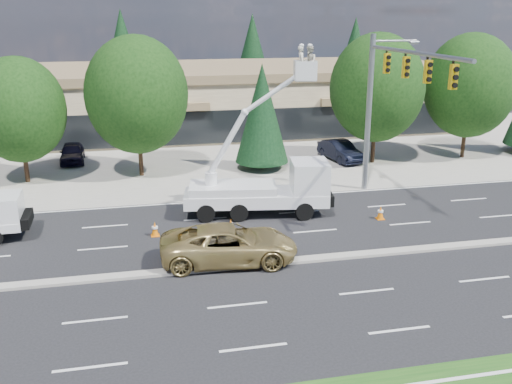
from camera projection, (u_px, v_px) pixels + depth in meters
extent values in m
plane|color=black|center=(224.00, 268.00, 23.65)|extent=(140.00, 140.00, 0.00)
cube|color=gray|center=(181.00, 155.00, 42.29)|extent=(140.00, 22.00, 0.01)
cube|color=gray|center=(224.00, 267.00, 23.64)|extent=(120.00, 0.55, 0.12)
cube|color=tan|center=(170.00, 101.00, 50.84)|extent=(50.00, 15.00, 5.00)
cube|color=#7B6547|center=(169.00, 71.00, 50.04)|extent=(50.40, 15.40, 0.70)
cube|color=black|center=(178.00, 129.00, 44.11)|extent=(48.00, 0.12, 2.60)
cylinder|color=#332114|center=(26.00, 162.00, 35.25)|extent=(0.28, 0.28, 2.50)
ellipsoid|color=black|center=(19.00, 110.00, 34.26)|extent=(5.56, 5.56, 6.40)
cylinder|color=#332114|center=(140.00, 154.00, 36.59)|extent=(0.28, 0.28, 2.88)
ellipsoid|color=black|center=(137.00, 95.00, 35.45)|extent=(6.41, 6.41, 7.37)
cylinder|color=#332114|center=(262.00, 163.00, 38.51)|extent=(0.26, 0.26, 0.80)
cone|color=black|center=(262.00, 113.00, 37.49)|extent=(3.56, 3.56, 6.50)
cylinder|color=#332114|center=(373.00, 142.00, 39.79)|extent=(0.28, 0.28, 2.89)
ellipsoid|color=black|center=(377.00, 88.00, 38.65)|extent=(6.42, 6.42, 7.39)
cylinder|color=#332114|center=(464.00, 138.00, 41.20)|extent=(0.28, 0.28, 2.87)
ellipsoid|color=black|center=(470.00, 86.00, 40.06)|extent=(6.37, 6.37, 7.33)
cylinder|color=#332114|center=(127.00, 105.00, 61.86)|extent=(0.26, 0.26, 0.80)
cone|color=black|center=(123.00, 56.00, 60.28)|extent=(5.31, 5.31, 9.70)
cylinder|color=#332114|center=(253.00, 101.00, 64.66)|extent=(0.26, 0.26, 0.80)
cone|color=black|center=(252.00, 57.00, 63.16)|extent=(5.06, 5.06, 9.25)
cylinder|color=#332114|center=(352.00, 98.00, 67.07)|extent=(0.26, 0.26, 0.80)
cone|color=black|center=(354.00, 57.00, 65.63)|extent=(4.85, 4.85, 8.87)
cylinder|color=gray|center=(369.00, 114.00, 32.86)|extent=(0.32, 0.32, 9.00)
cylinder|color=gray|center=(415.00, 53.00, 27.05)|extent=(0.20, 10.00, 0.20)
cylinder|color=gray|center=(395.00, 41.00, 31.88)|extent=(2.60, 0.12, 0.12)
cube|color=gold|center=(387.00, 63.00, 30.07)|extent=(0.32, 0.22, 1.05)
cube|color=gold|center=(406.00, 67.00, 28.02)|extent=(0.32, 0.22, 1.05)
cube|color=gold|center=(428.00, 72.00, 25.98)|extent=(0.32, 0.22, 1.05)
cube|color=gold|center=(453.00, 77.00, 23.93)|extent=(0.32, 0.22, 1.05)
cube|color=black|center=(12.00, 205.00, 26.44)|extent=(0.12, 1.73, 0.91)
cube|color=white|center=(256.00, 197.00, 29.69)|extent=(7.66, 3.34, 0.65)
cube|color=white|center=(309.00, 179.00, 29.55)|extent=(2.16, 2.44, 1.85)
cube|color=black|center=(323.00, 176.00, 29.54)|extent=(0.36, 1.84, 1.11)
cube|color=white|center=(233.00, 188.00, 29.47)|extent=(4.72, 2.79, 0.46)
cylinder|color=white|center=(211.00, 179.00, 29.26)|extent=(0.65, 0.65, 0.74)
cube|color=white|center=(305.00, 70.00, 27.85)|extent=(1.13, 0.98, 1.00)
imported|color=beige|center=(301.00, 63.00, 27.73)|extent=(0.47, 0.63, 1.60)
imported|color=beige|center=(309.00, 63.00, 27.75)|extent=(0.72, 0.86, 1.60)
ellipsoid|color=white|center=(302.00, 45.00, 27.48)|extent=(0.24, 0.24, 0.17)
ellipsoid|color=white|center=(310.00, 45.00, 27.50)|extent=(0.24, 0.24, 0.17)
cube|color=orange|center=(155.00, 235.00, 27.07)|extent=(0.40, 0.40, 0.03)
cone|color=orange|center=(155.00, 229.00, 26.97)|extent=(0.36, 0.36, 0.70)
cylinder|color=white|center=(155.00, 227.00, 26.95)|extent=(0.29, 0.29, 0.10)
cube|color=orange|center=(231.00, 232.00, 27.44)|extent=(0.40, 0.40, 0.03)
cone|color=orange|center=(231.00, 226.00, 27.34)|extent=(0.36, 0.36, 0.70)
cylinder|color=white|center=(231.00, 225.00, 27.31)|extent=(0.29, 0.29, 0.10)
cube|color=orange|center=(380.00, 219.00, 29.26)|extent=(0.40, 0.40, 0.03)
cone|color=orange|center=(380.00, 213.00, 29.15)|extent=(0.36, 0.36, 0.70)
cylinder|color=white|center=(381.00, 211.00, 29.13)|extent=(0.29, 0.29, 0.10)
imported|color=tan|center=(229.00, 244.00, 24.04)|extent=(5.99, 3.16, 1.61)
imported|color=black|center=(72.00, 153.00, 40.08)|extent=(1.79, 4.06, 1.36)
imported|color=black|center=(340.00, 151.00, 40.54)|extent=(2.22, 4.49, 1.41)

